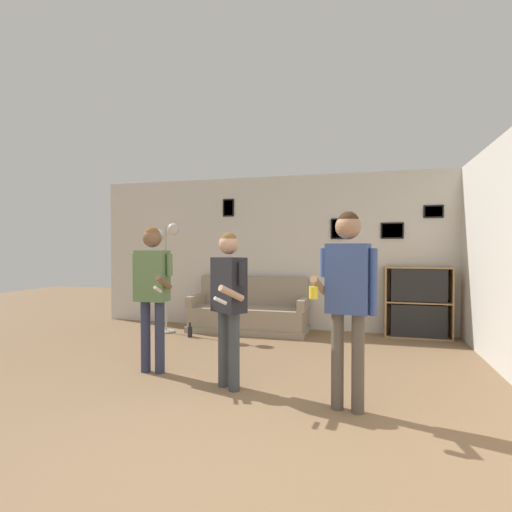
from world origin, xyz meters
TOP-DOWN VIEW (x-y plane):
  - ground_plane at (0.00, 0.00)m, footprint 20.00×20.00m
  - wall_back at (0.01, 4.63)m, footprint 7.59×0.08m
  - couch at (-0.79, 4.21)m, footprint 2.01×0.80m
  - bookshelf at (1.93, 4.41)m, footprint 1.01×0.30m
  - floor_lamp at (-2.12, 3.73)m, footprint 0.49×0.28m
  - person_player_foreground_left at (-1.23, 1.72)m, footprint 0.50×0.45m
  - person_player_foreground_center at (-0.21, 1.45)m, footprint 0.43×0.59m
  - person_watcher_holding_cup at (0.97, 1.19)m, footprint 0.55×0.41m
  - bottle_on_floor at (-1.58, 3.50)m, footprint 0.07×0.07m

SIDE VIEW (x-z plane):
  - ground_plane at x=0.00m, z-range 0.00..0.00m
  - bottle_on_floor at x=-1.58m, z-range -0.03..0.21m
  - couch at x=-0.79m, z-range -0.16..0.76m
  - bookshelf at x=1.93m, z-range 0.00..1.13m
  - person_player_foreground_center at x=-0.21m, z-range 0.17..1.76m
  - person_player_foreground_left at x=-1.23m, z-range 0.19..1.86m
  - person_watcher_holding_cup at x=0.97m, z-range 0.21..1.95m
  - wall_back at x=0.01m, z-range 0.00..2.70m
  - floor_lamp at x=-2.12m, z-range 0.53..2.37m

